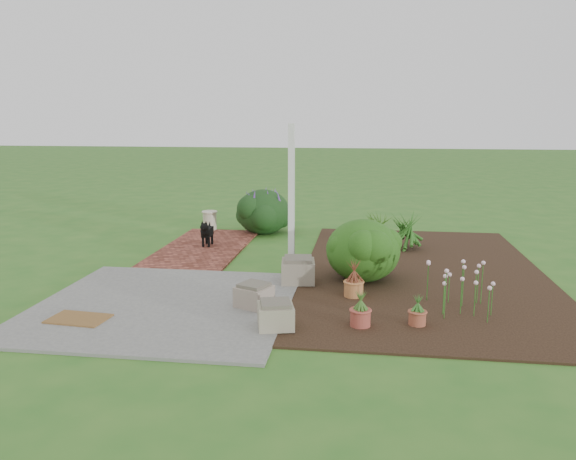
# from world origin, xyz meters

# --- Properties ---
(ground) EXTENTS (80.00, 80.00, 0.00)m
(ground) POSITION_xyz_m (0.00, 0.00, 0.00)
(ground) COLOR #2E6921
(ground) RESTS_ON ground
(concrete_patio) EXTENTS (3.50, 3.50, 0.04)m
(concrete_patio) POSITION_xyz_m (-1.25, -1.75, 0.02)
(concrete_patio) COLOR slate
(concrete_patio) RESTS_ON ground
(brick_path) EXTENTS (1.60, 3.50, 0.04)m
(brick_path) POSITION_xyz_m (-1.70, 1.75, 0.02)
(brick_path) COLOR #5A281C
(brick_path) RESTS_ON ground
(garden_bed) EXTENTS (4.00, 7.00, 0.03)m
(garden_bed) POSITION_xyz_m (2.50, 0.50, 0.01)
(garden_bed) COLOR black
(garden_bed) RESTS_ON ground
(veranda_post) EXTENTS (0.10, 0.10, 2.50)m
(veranda_post) POSITION_xyz_m (0.30, 0.10, 1.25)
(veranda_post) COLOR white
(veranda_post) RESTS_ON ground
(stone_trough_near) EXTENTS (0.52, 0.52, 0.29)m
(stone_trough_near) POSITION_xyz_m (0.45, -2.43, 0.18)
(stone_trough_near) COLOR gray
(stone_trough_near) RESTS_ON concrete_patio
(stone_trough_mid) EXTENTS (0.55, 0.55, 0.28)m
(stone_trough_mid) POSITION_xyz_m (0.02, -1.68, 0.18)
(stone_trough_mid) COLOR gray
(stone_trough_mid) RESTS_ON concrete_patio
(stone_trough_far) EXTENTS (0.57, 0.57, 0.34)m
(stone_trough_far) POSITION_xyz_m (0.48, -0.44, 0.21)
(stone_trough_far) COLOR #706355
(stone_trough_far) RESTS_ON concrete_patio
(coir_doormat) EXTENTS (0.78, 0.54, 0.02)m
(coir_doormat) POSITION_xyz_m (-2.11, -2.52, 0.05)
(coir_doormat) COLOR brown
(coir_doormat) RESTS_ON concrete_patio
(black_dog) EXTENTS (0.19, 0.58, 0.50)m
(black_dog) POSITION_xyz_m (-1.65, 1.81, 0.34)
(black_dog) COLOR black
(black_dog) RESTS_ON brick_path
(cream_ceramic_urn) EXTENTS (0.35, 0.35, 0.42)m
(cream_ceramic_urn) POSITION_xyz_m (-2.07, 3.48, 0.25)
(cream_ceramic_urn) COLOR beige
(cream_ceramic_urn) RESTS_ON brick_path
(evergreen_shrub) EXTENTS (1.40, 1.40, 1.01)m
(evergreen_shrub) POSITION_xyz_m (1.49, -0.11, 0.53)
(evergreen_shrub) COLOR #0F400E
(evergreen_shrub) RESTS_ON garden_bed
(agapanthus_clump_back) EXTENTS (1.00, 1.00, 0.85)m
(agapanthus_clump_back) POSITION_xyz_m (2.30, 2.17, 0.46)
(agapanthus_clump_back) COLOR #11350F
(agapanthus_clump_back) RESTS_ON garden_bed
(agapanthus_clump_front) EXTENTS (0.87, 0.87, 0.76)m
(agapanthus_clump_front) POSITION_xyz_m (1.75, 2.66, 0.41)
(agapanthus_clump_front) COLOR #1A400B
(agapanthus_clump_front) RESTS_ON garden_bed
(pink_flower_patch) EXTENTS (1.07, 1.07, 0.67)m
(pink_flower_patch) POSITION_xyz_m (2.85, -1.49, 0.36)
(pink_flower_patch) COLOR #113D0F
(pink_flower_patch) RESTS_ON garden_bed
(terracotta_pot_bronze) EXTENTS (0.30, 0.30, 0.23)m
(terracotta_pot_bronze) POSITION_xyz_m (1.37, -1.02, 0.14)
(terracotta_pot_bronze) COLOR #B6713D
(terracotta_pot_bronze) RESTS_ON garden_bed
(terracotta_pot_small_left) EXTENTS (0.24, 0.24, 0.18)m
(terracotta_pot_small_left) POSITION_xyz_m (2.19, -2.07, 0.12)
(terracotta_pot_small_left) COLOR #984C33
(terracotta_pot_small_left) RESTS_ON garden_bed
(terracotta_pot_small_right) EXTENTS (0.30, 0.30, 0.21)m
(terracotta_pot_small_right) POSITION_xyz_m (1.48, -2.20, 0.14)
(terracotta_pot_small_right) COLOR #9F4235
(terracotta_pot_small_right) RESTS_ON garden_bed
(purple_flowering_bush) EXTENTS (1.54, 1.54, 1.03)m
(purple_flowering_bush) POSITION_xyz_m (-0.80, 3.45, 0.51)
(purple_flowering_bush) COLOR black
(purple_flowering_bush) RESTS_ON ground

